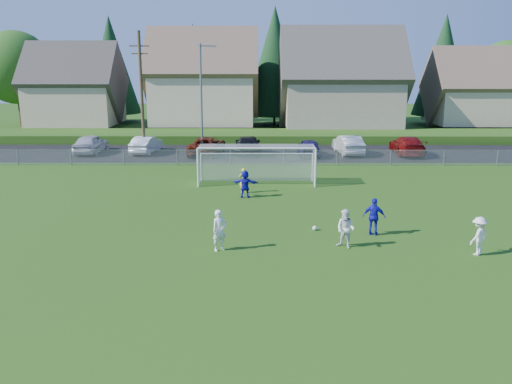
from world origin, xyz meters
TOP-DOWN VIEW (x-y plane):
  - ground at (0.00, 0.00)m, footprint 160.00×160.00m
  - asphalt_lot at (0.00, 27.50)m, footprint 60.00×60.00m
  - grass_embankment at (0.00, 35.00)m, footprint 70.00×6.00m
  - soccer_ball at (2.76, 6.19)m, footprint 0.22×0.22m
  - player_white_a at (-1.50, 3.47)m, footprint 0.76×0.70m
  - player_white_b at (3.80, 3.83)m, footprint 1.03×0.99m
  - player_white_c at (9.09, 3.02)m, footprint 1.18×1.11m
  - player_blue_a at (5.36, 5.55)m, footprint 1.09×0.71m
  - player_blue_b at (-0.66, 12.38)m, footprint 1.53×0.67m
  - goalkeeper at (-0.77, 13.50)m, footprint 0.58×0.41m
  - car_a at (-14.14, 27.47)m, footprint 2.13×4.80m
  - car_b at (-9.43, 27.50)m, footprint 2.13×4.58m
  - car_c at (-4.22, 26.86)m, footprint 3.03×5.61m
  - car_d at (-0.79, 27.37)m, footprint 2.32×5.19m
  - car_e at (4.25, 26.20)m, footprint 1.72×4.19m
  - car_f at (7.63, 27.14)m, footprint 2.14×4.96m
  - car_g at (12.54, 26.91)m, footprint 2.28×5.35m
  - soccer_goal at (0.00, 16.05)m, footprint 7.42×1.90m
  - chainlink_fence at (0.00, 22.00)m, footprint 52.06×0.06m
  - streetlight at (-4.45, 26.00)m, footprint 1.38×0.18m
  - utility_pole at (-9.50, 27.00)m, footprint 1.60×0.26m
  - houses_row at (1.97, 42.46)m, footprint 53.90×11.45m
  - tree_row at (1.04, 48.74)m, footprint 65.98×12.36m

SIDE VIEW (x-z plane):
  - ground at x=0.00m, z-range 0.00..0.00m
  - asphalt_lot at x=0.00m, z-range 0.01..0.01m
  - soccer_ball at x=2.76m, z-range 0.00..0.22m
  - grass_embankment at x=0.00m, z-range 0.00..0.80m
  - chainlink_fence at x=0.00m, z-range 0.03..1.23m
  - car_e at x=4.25m, z-range 0.00..1.42m
  - car_b at x=-9.43m, z-range 0.00..1.45m
  - car_d at x=-0.79m, z-range 0.00..1.48m
  - car_c at x=-4.22m, z-range 0.00..1.49m
  - goalkeeper at x=-0.77m, z-range 0.00..1.50m
  - car_g at x=12.54m, z-range 0.00..1.54m
  - car_f at x=7.63m, z-range 0.00..1.59m
  - player_blue_b at x=-0.66m, z-range 0.00..1.59m
  - player_white_c at x=9.09m, z-range 0.00..1.60m
  - car_a at x=-14.14m, z-range 0.00..1.60m
  - player_white_b at x=3.80m, z-range 0.00..1.67m
  - player_blue_a at x=5.36m, z-range 0.00..1.72m
  - player_white_a at x=-1.50m, z-range 0.00..1.75m
  - soccer_goal at x=0.00m, z-range 0.38..2.88m
  - streetlight at x=-4.45m, z-range 0.34..9.34m
  - utility_pole at x=-9.50m, z-range 0.15..10.15m
  - tree_row at x=1.04m, z-range 0.01..13.81m
  - houses_row at x=1.97m, z-range 0.69..13.97m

